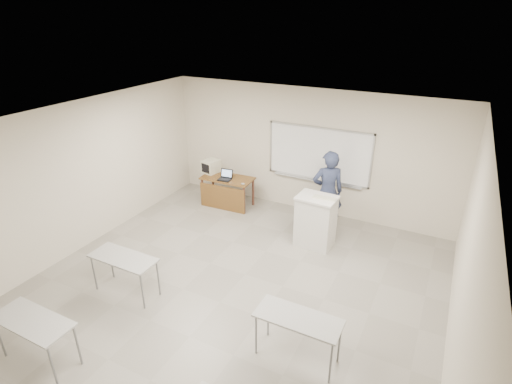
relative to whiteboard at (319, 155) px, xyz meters
The scene contains 10 objects.
floor 4.25m from the whiteboard, 94.32° to the right, with size 7.00×8.00×0.01m, color gray.
whiteboard is the anchor object (origin of this frame).
student_desks 5.39m from the whiteboard, 93.23° to the right, with size 4.40×2.20×0.73m.
instructor_desk 2.44m from the whiteboard, 159.69° to the right, with size 1.29×0.64×0.75m.
podium 1.80m from the whiteboard, 71.19° to the right, with size 0.79×0.58×1.12m.
crt_monitor 2.76m from the whiteboard, 168.43° to the right, with size 0.36×0.41×0.34m.
laptop 2.33m from the whiteboard, 159.58° to the right, with size 0.32×0.29×0.23m.
mouse 1.91m from the whiteboard, 150.75° to the right, with size 0.10×0.06×0.04m, color #979B9E.
keyboard 1.65m from the whiteboard, 66.19° to the right, with size 0.46×0.15×0.03m, color beige.
presenter 1.07m from the whiteboard, 56.90° to the right, with size 0.69×0.45×1.88m, color black.
Camera 1 is at (3.02, -4.54, 4.56)m, focal length 28.00 mm.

